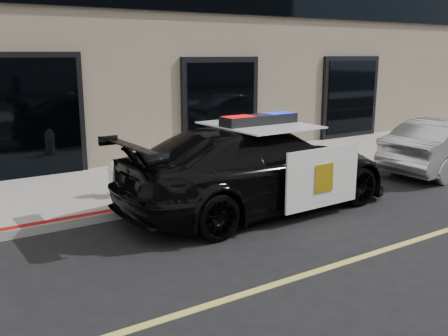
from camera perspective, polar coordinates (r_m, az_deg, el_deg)
ground at (r=6.03m, az=-0.75°, el=-15.16°), size 120.00×120.00×0.00m
sidewalk_n at (r=10.52m, az=-16.23°, el=-2.79°), size 60.00×3.50×0.15m
police_car at (r=9.19m, az=3.98°, el=0.08°), size 2.62×5.51×1.77m
fire_hydrant at (r=9.81m, az=-12.34°, el=-1.26°), size 0.32×0.44×0.70m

